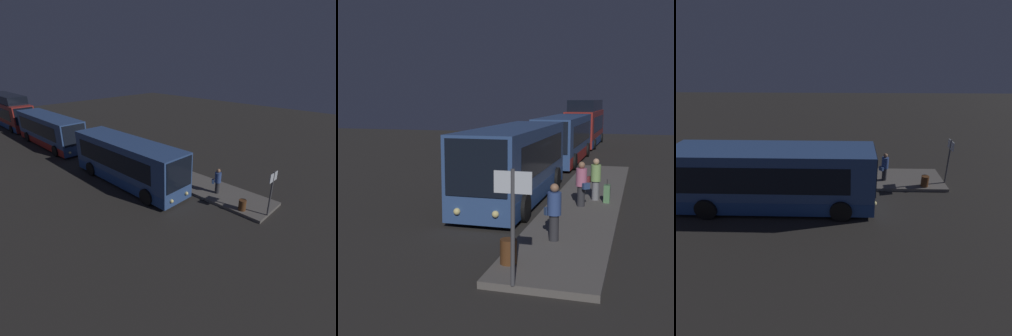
{
  "view_description": "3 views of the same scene",
  "coord_description": "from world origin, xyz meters",
  "views": [
    {
      "loc": [
        14.81,
        -10.74,
        8.47
      ],
      "look_at": [
        3.93,
        0.54,
        1.96
      ],
      "focal_mm": 28.0,
      "sensor_mm": 36.0,
      "label": 1
    },
    {
      "loc": [
        19.81,
        5.18,
        4.43
      ],
      "look_at": [
        3.93,
        0.54,
        1.96
      ],
      "focal_mm": 50.0,
      "sensor_mm": 36.0,
      "label": 2
    },
    {
      "loc": [
        4.26,
        -11.82,
        7.54
      ],
      "look_at": [
        3.93,
        0.54,
        1.96
      ],
      "focal_mm": 28.0,
      "sensor_mm": 36.0,
      "label": 3
    }
  ],
  "objects": [
    {
      "name": "passenger_with_bags",
      "position": [
        0.24,
        3.37,
        1.13
      ],
      "size": [
        0.55,
        0.68,
        1.76
      ],
      "rotation": [
        0.0,
        0.0,
        2.75
      ],
      "color": "gray",
      "rests_on": "platform"
    },
    {
      "name": "platform",
      "position": [
        0.0,
        3.02,
        0.09
      ],
      "size": [
        20.0,
        2.85,
        0.19
      ],
      "color": "#605B56",
      "rests_on": "ground"
    },
    {
      "name": "bus_second",
      "position": [
        -12.69,
        -0.06,
        1.58
      ],
      "size": [
        10.92,
        2.77,
        3.18
      ],
      "color": "#33518C",
      "rests_on": "ground"
    },
    {
      "name": "bus_third",
      "position": [
        -25.04,
        -0.06,
        1.91
      ],
      "size": [
        10.96,
        2.77,
        4.26
      ],
      "color": "maroon",
      "rests_on": "ground"
    },
    {
      "name": "ground",
      "position": [
        0.0,
        0.0,
        0.0
      ],
      "size": [
        80.0,
        80.0,
        0.0
      ],
      "primitive_type": "plane",
      "color": "#2B2826"
    },
    {
      "name": "sign_post",
      "position": [
        10.0,
        2.47,
        1.96
      ],
      "size": [
        0.1,
        0.88,
        2.7
      ],
      "color": "#4C4C51",
      "rests_on": "platform"
    },
    {
      "name": "bus_lead",
      "position": [
        0.39,
        -0.06,
        1.6
      ],
      "size": [
        10.17,
        2.79,
        3.22
      ],
      "color": "#33518C",
      "rests_on": "ground"
    },
    {
      "name": "suitcase",
      "position": [
        0.59,
        3.88,
        0.55
      ],
      "size": [
        0.39,
        0.25,
        0.97
      ],
      "color": "#598C59",
      "rests_on": "platform"
    },
    {
      "name": "passenger_boarding",
      "position": [
        1.6,
        2.96,
        1.14
      ],
      "size": [
        0.68,
        0.67,
        1.78
      ],
      "rotation": [
        0.0,
        0.0,
        -0.82
      ],
      "color": "#2D2D33",
      "rests_on": "platform"
    },
    {
      "name": "trash_bin",
      "position": [
        8.65,
        1.98,
        0.51
      ],
      "size": [
        0.44,
        0.44,
        0.65
      ],
      "color": "#593319",
      "rests_on": "platform"
    },
    {
      "name": "passenger_waiting",
      "position": [
        6.35,
        2.74,
        1.12
      ],
      "size": [
        0.67,
        0.65,
        1.75
      ],
      "rotation": [
        0.0,
        0.0,
        2.28
      ],
      "color": "#2D2D33",
      "rests_on": "platform"
    }
  ]
}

